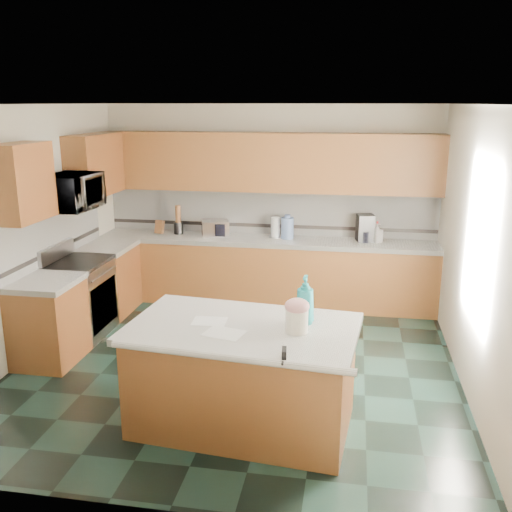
% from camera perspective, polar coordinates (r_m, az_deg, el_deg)
% --- Properties ---
extents(floor, '(4.60, 4.60, 0.00)m').
position_cam_1_polar(floor, '(6.22, -1.94, -10.79)').
color(floor, black).
rests_on(floor, ground).
extents(ceiling, '(4.60, 4.60, 0.00)m').
position_cam_1_polar(ceiling, '(5.60, -2.20, 14.93)').
color(ceiling, white).
rests_on(ceiling, ground).
extents(wall_back, '(4.60, 0.04, 2.70)m').
position_cam_1_polar(wall_back, '(8.00, 1.34, 5.28)').
color(wall_back, beige).
rests_on(wall_back, ground).
extents(wall_front, '(4.60, 0.04, 2.70)m').
position_cam_1_polar(wall_front, '(3.63, -9.61, -7.27)').
color(wall_front, beige).
rests_on(wall_front, ground).
extents(wall_left, '(0.04, 4.60, 2.70)m').
position_cam_1_polar(wall_left, '(6.63, -22.12, 2.09)').
color(wall_left, beige).
rests_on(wall_left, ground).
extents(wall_right, '(0.04, 4.60, 2.70)m').
position_cam_1_polar(wall_right, '(5.76, 21.14, 0.35)').
color(wall_right, beige).
rests_on(wall_right, ground).
extents(back_base_cab, '(4.60, 0.60, 0.86)m').
position_cam_1_polar(back_base_cab, '(7.90, 0.96, -1.70)').
color(back_base_cab, '#592C13').
rests_on(back_base_cab, ground).
extents(back_countertop, '(4.60, 0.64, 0.06)m').
position_cam_1_polar(back_countertop, '(7.78, 0.97, 1.54)').
color(back_countertop, white).
rests_on(back_countertop, back_base_cab).
extents(back_upper_cab, '(4.60, 0.33, 0.78)m').
position_cam_1_polar(back_upper_cab, '(7.74, 1.16, 9.36)').
color(back_upper_cab, '#592C13').
rests_on(back_upper_cab, wall_back).
extents(back_backsplash, '(4.60, 0.02, 0.63)m').
position_cam_1_polar(back_backsplash, '(7.99, 1.30, 4.43)').
color(back_backsplash, silver).
rests_on(back_backsplash, back_countertop).
extents(back_accent_band, '(4.60, 0.01, 0.05)m').
position_cam_1_polar(back_accent_band, '(8.02, 1.29, 3.05)').
color(back_accent_band, black).
rests_on(back_accent_band, back_countertop).
extents(left_base_cab_rear, '(0.60, 0.82, 0.86)m').
position_cam_1_polar(left_base_cab_rear, '(7.81, -14.55, -2.41)').
color(left_base_cab_rear, '#592C13').
rests_on(left_base_cab_rear, ground).
extents(left_counter_rear, '(0.64, 0.82, 0.06)m').
position_cam_1_polar(left_counter_rear, '(7.69, -14.77, 0.86)').
color(left_counter_rear, white).
rests_on(left_counter_rear, left_base_cab_rear).
extents(left_base_cab_front, '(0.60, 0.72, 0.86)m').
position_cam_1_polar(left_base_cab_front, '(6.53, -20.00, -6.36)').
color(left_base_cab_front, '#592C13').
rests_on(left_base_cab_front, ground).
extents(left_counter_front, '(0.64, 0.72, 0.06)m').
position_cam_1_polar(left_counter_front, '(6.38, -20.37, -2.50)').
color(left_counter_front, white).
rests_on(left_counter_front, left_base_cab_front).
extents(left_backsplash, '(0.02, 2.30, 0.63)m').
position_cam_1_polar(left_backsplash, '(7.10, -19.52, 2.19)').
color(left_backsplash, silver).
rests_on(left_backsplash, wall_left).
extents(left_accent_band, '(0.01, 2.30, 0.05)m').
position_cam_1_polar(left_accent_band, '(7.14, -19.34, 0.66)').
color(left_accent_band, black).
rests_on(left_accent_band, wall_left).
extents(left_upper_cab_rear, '(0.33, 1.09, 0.78)m').
position_cam_1_polar(left_upper_cab_rear, '(7.68, -15.81, 8.76)').
color(left_upper_cab_rear, '#592C13').
rests_on(left_upper_cab_rear, wall_left).
extents(left_upper_cab_front, '(0.33, 0.72, 0.78)m').
position_cam_1_polar(left_upper_cab_front, '(6.23, -22.34, 6.83)').
color(left_upper_cab_front, '#592C13').
rests_on(left_upper_cab_front, wall_left).
extents(range_body, '(0.60, 0.76, 0.88)m').
position_cam_1_polar(range_body, '(7.13, -17.12, -4.20)').
color(range_body, '#B7B7BC').
rests_on(range_body, ground).
extents(range_oven_door, '(0.02, 0.68, 0.55)m').
position_cam_1_polar(range_oven_door, '(7.02, -14.97, -4.69)').
color(range_oven_door, black).
rests_on(range_oven_door, range_body).
extents(range_cooktop, '(0.62, 0.78, 0.04)m').
position_cam_1_polar(range_cooktop, '(7.00, -17.41, -0.64)').
color(range_cooktop, black).
rests_on(range_cooktop, range_body).
extents(range_handle, '(0.02, 0.66, 0.02)m').
position_cam_1_polar(range_handle, '(6.89, -14.96, -1.73)').
color(range_handle, '#B7B7BC').
rests_on(range_handle, range_body).
extents(range_backguard, '(0.06, 0.76, 0.18)m').
position_cam_1_polar(range_backguard, '(7.09, -19.36, 0.40)').
color(range_backguard, '#B7B7BC').
rests_on(range_backguard, range_body).
extents(microwave, '(0.50, 0.73, 0.41)m').
position_cam_1_polar(microwave, '(6.83, -17.96, 6.10)').
color(microwave, '#B7B7BC').
rests_on(microwave, wall_left).
extents(island_base, '(1.89, 1.19, 0.86)m').
position_cam_1_polar(island_base, '(4.99, -1.30, -12.17)').
color(island_base, '#592C13').
rests_on(island_base, ground).
extents(island_top, '(1.99, 1.30, 0.06)m').
position_cam_1_polar(island_top, '(4.80, -1.34, -7.28)').
color(island_top, white).
rests_on(island_top, island_base).
extents(island_bullnose, '(1.89, 0.24, 0.06)m').
position_cam_1_polar(island_bullnose, '(4.29, -2.80, -10.10)').
color(island_bullnose, white).
rests_on(island_bullnose, island_base).
extents(treat_jar, '(0.21, 0.21, 0.19)m').
position_cam_1_polar(treat_jar, '(4.63, 4.11, -6.48)').
color(treat_jar, white).
rests_on(treat_jar, island_top).
extents(treat_jar_lid, '(0.20, 0.20, 0.13)m').
position_cam_1_polar(treat_jar_lid, '(4.59, 4.13, -5.02)').
color(treat_jar_lid, '#D68D90').
rests_on(treat_jar_lid, treat_jar).
extents(treat_jar_knob, '(0.07, 0.02, 0.02)m').
position_cam_1_polar(treat_jar_knob, '(4.57, 4.15, -4.50)').
color(treat_jar_knob, tan).
rests_on(treat_jar_knob, treat_jar_lid).
extents(treat_jar_knob_end_l, '(0.03, 0.03, 0.03)m').
position_cam_1_polar(treat_jar_knob_end_l, '(4.58, 3.73, -4.48)').
color(treat_jar_knob_end_l, tan).
rests_on(treat_jar_knob_end_l, treat_jar_lid).
extents(treat_jar_knob_end_r, '(0.03, 0.03, 0.03)m').
position_cam_1_polar(treat_jar_knob_end_r, '(4.57, 4.56, -4.52)').
color(treat_jar_knob_end_r, tan).
rests_on(treat_jar_knob_end_r, treat_jar_lid).
extents(soap_bottle_island, '(0.18, 0.18, 0.42)m').
position_cam_1_polar(soap_bottle_island, '(4.78, 4.93, -4.39)').
color(soap_bottle_island, teal).
rests_on(soap_bottle_island, island_top).
extents(paper_sheet_a, '(0.36, 0.30, 0.00)m').
position_cam_1_polar(paper_sheet_a, '(4.64, -3.21, -7.70)').
color(paper_sheet_a, white).
rests_on(paper_sheet_a, island_top).
extents(paper_sheet_b, '(0.30, 0.23, 0.00)m').
position_cam_1_polar(paper_sheet_b, '(4.89, -4.67, -6.51)').
color(paper_sheet_b, white).
rests_on(paper_sheet_b, island_top).
extents(clamp_body, '(0.05, 0.12, 0.10)m').
position_cam_1_polar(clamp_body, '(4.23, 2.83, -9.91)').
color(clamp_body, black).
rests_on(clamp_body, island_top).
extents(clamp_handle, '(0.02, 0.08, 0.02)m').
position_cam_1_polar(clamp_handle, '(4.18, 2.71, -10.55)').
color(clamp_handle, black).
rests_on(clamp_handle, island_top).
extents(knife_block, '(0.13, 0.16, 0.21)m').
position_cam_1_polar(knife_block, '(8.17, -9.62, 2.88)').
color(knife_block, '#472814').
rests_on(knife_block, back_countertop).
extents(utensil_crock, '(0.13, 0.13, 0.16)m').
position_cam_1_polar(utensil_crock, '(8.11, -7.76, 2.79)').
color(utensil_crock, black).
rests_on(utensil_crock, back_countertop).
extents(utensil_bundle, '(0.08, 0.08, 0.24)m').
position_cam_1_polar(utensil_bundle, '(8.07, -7.81, 4.19)').
color(utensil_bundle, '#472814').
rests_on(utensil_bundle, utensil_crock).
extents(toaster_oven, '(0.42, 0.35, 0.21)m').
position_cam_1_polar(toaster_oven, '(7.94, -4.08, 2.78)').
color(toaster_oven, '#B7B7BC').
rests_on(toaster_oven, back_countertop).
extents(toaster_oven_door, '(0.32, 0.01, 0.17)m').
position_cam_1_polar(toaster_oven_door, '(7.83, -4.28, 2.60)').
color(toaster_oven_door, black).
rests_on(toaster_oven_door, toaster_oven).
extents(paper_towel, '(0.12, 0.12, 0.28)m').
position_cam_1_polar(paper_towel, '(7.82, 1.96, 2.88)').
color(paper_towel, white).
rests_on(paper_towel, back_countertop).
extents(paper_towel_base, '(0.19, 0.19, 0.01)m').
position_cam_1_polar(paper_towel_base, '(7.85, 1.95, 1.94)').
color(paper_towel_base, '#B7B7BC').
rests_on(paper_towel_base, back_countertop).
extents(water_jug, '(0.17, 0.17, 0.29)m').
position_cam_1_polar(water_jug, '(7.76, 3.15, 2.80)').
color(water_jug, '#7795D4').
rests_on(water_jug, back_countertop).
extents(water_jug_neck, '(0.08, 0.08, 0.04)m').
position_cam_1_polar(water_jug_neck, '(7.73, 3.17, 3.98)').
color(water_jug_neck, '#7795D4').
rests_on(water_jug_neck, water_jug).
extents(coffee_maker, '(0.25, 0.27, 0.36)m').
position_cam_1_polar(coffee_maker, '(7.73, 10.85, 2.78)').
color(coffee_maker, black).
rests_on(coffee_maker, back_countertop).
extents(coffee_carafe, '(0.15, 0.15, 0.15)m').
position_cam_1_polar(coffee_carafe, '(7.70, 10.82, 1.92)').
color(coffee_carafe, black).
rests_on(coffee_carafe, back_countertop).
extents(soap_bottle_back, '(0.16, 0.16, 0.25)m').
position_cam_1_polar(soap_bottle_back, '(7.72, 12.01, 2.28)').
color(soap_bottle_back, white).
rests_on(soap_bottle_back, back_countertop).
extents(soap_back_cap, '(0.02, 0.02, 0.03)m').
position_cam_1_polar(soap_back_cap, '(7.69, 12.06, 3.31)').
color(soap_back_cap, red).
rests_on(soap_back_cap, soap_bottle_back).
extents(window_light_proxy, '(0.02, 1.40, 1.10)m').
position_cam_1_polar(window_light_proxy, '(5.53, 21.37, 1.35)').
color(window_light_proxy, white).
rests_on(window_light_proxy, wall_right).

